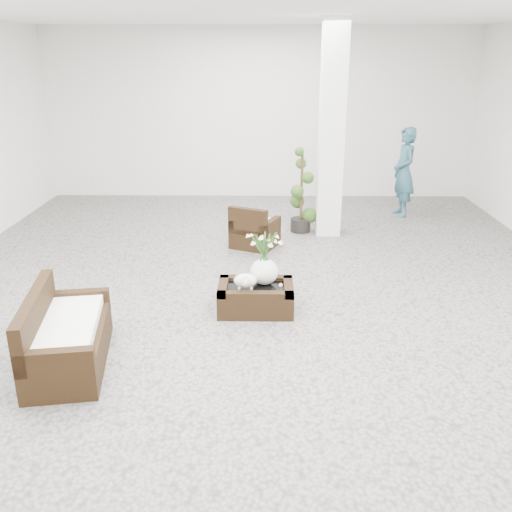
{
  "coord_description": "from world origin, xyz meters",
  "views": [
    {
      "loc": [
        0.09,
        -6.46,
        2.94
      ],
      "look_at": [
        0.0,
        -0.1,
        0.62
      ],
      "focal_mm": 38.9,
      "sensor_mm": 36.0,
      "label": 1
    }
  ],
  "objects_px": {
    "coffee_table": "(256,299)",
    "loveseat": "(67,329)",
    "armchair": "(255,226)",
    "topiary": "(301,191)"
  },
  "relations": [
    {
      "from": "coffee_table",
      "to": "loveseat",
      "type": "distance_m",
      "value": 2.24
    },
    {
      "from": "armchair",
      "to": "loveseat",
      "type": "distance_m",
      "value": 4.09
    },
    {
      "from": "armchair",
      "to": "loveseat",
      "type": "height_order",
      "value": "loveseat"
    },
    {
      "from": "coffee_table",
      "to": "topiary",
      "type": "bearing_deg",
      "value": 77.1
    },
    {
      "from": "coffee_table",
      "to": "armchair",
      "type": "relative_size",
      "value": 1.3
    },
    {
      "from": "armchair",
      "to": "loveseat",
      "type": "relative_size",
      "value": 0.49
    },
    {
      "from": "coffee_table",
      "to": "topiary",
      "type": "xyz_separation_m",
      "value": [
        0.74,
        3.23,
        0.57
      ]
    },
    {
      "from": "coffee_table",
      "to": "loveseat",
      "type": "bearing_deg",
      "value": -145.76
    },
    {
      "from": "topiary",
      "to": "coffee_table",
      "type": "bearing_deg",
      "value": -102.9
    },
    {
      "from": "armchair",
      "to": "topiary",
      "type": "xyz_separation_m",
      "value": [
        0.79,
        0.81,
        0.38
      ]
    }
  ]
}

